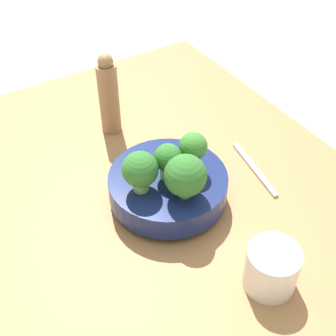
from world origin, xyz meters
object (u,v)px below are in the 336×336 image
(cup, at_px, (271,268))
(pepper_mill, at_px, (109,95))
(fork, at_px, (254,169))
(bowl, at_px, (168,186))

(cup, relative_size, pepper_mill, 0.45)
(pepper_mill, bearing_deg, fork, -145.94)
(cup, bearing_deg, pepper_mill, 3.67)
(pepper_mill, distance_m, fork, 0.33)
(bowl, bearing_deg, fork, -96.42)
(bowl, xyz_separation_m, pepper_mill, (0.24, -0.01, 0.05))
(fork, bearing_deg, pepper_mill, 34.06)
(cup, bearing_deg, fork, -34.83)
(pepper_mill, bearing_deg, cup, -176.33)
(pepper_mill, bearing_deg, bowl, 178.20)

